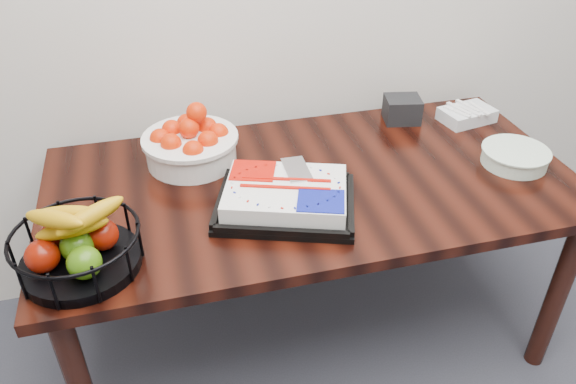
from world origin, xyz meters
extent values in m
cube|color=black|center=(0.00, 2.00, 0.73)|extent=(1.80, 0.90, 0.04)
cylinder|color=black|center=(-0.82, 2.37, 0.35)|extent=(0.07, 0.07, 0.71)
cylinder|color=black|center=(0.82, 1.63, 0.35)|extent=(0.07, 0.07, 0.71)
cylinder|color=black|center=(0.82, 2.37, 0.35)|extent=(0.07, 0.07, 0.71)
cube|color=black|center=(-0.13, 1.86, 0.76)|extent=(0.52, 0.46, 0.02)
cube|color=white|center=(-0.13, 1.86, 0.80)|extent=(0.44, 0.39, 0.07)
cube|color=#B60D03|center=(-0.24, 1.94, 0.84)|extent=(0.17, 0.16, 0.00)
cube|color=navy|center=(-0.02, 1.79, 0.84)|extent=(0.17, 0.16, 0.00)
cube|color=silver|center=(-0.10, 1.96, 0.84)|extent=(0.08, 0.15, 0.00)
cylinder|color=white|center=(-0.38, 2.22, 0.80)|extent=(0.32, 0.32, 0.10)
cylinder|color=white|center=(-0.38, 2.22, 0.85)|extent=(0.34, 0.34, 0.01)
cylinder|color=black|center=(-0.74, 1.74, 0.77)|extent=(0.32, 0.32, 0.03)
torus|color=black|center=(-0.74, 1.74, 0.86)|extent=(0.35, 0.35, 0.01)
cylinder|color=white|center=(0.72, 1.92, 0.78)|extent=(0.23, 0.23, 0.05)
cylinder|color=white|center=(0.72, 1.92, 0.80)|extent=(0.24, 0.24, 0.01)
cube|color=silver|center=(0.73, 2.26, 0.78)|extent=(0.23, 0.17, 0.05)
cube|color=black|center=(0.47, 2.33, 0.80)|extent=(0.16, 0.14, 0.10)
camera|label=1|loc=(-0.49, 0.47, 1.80)|focal=35.00mm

